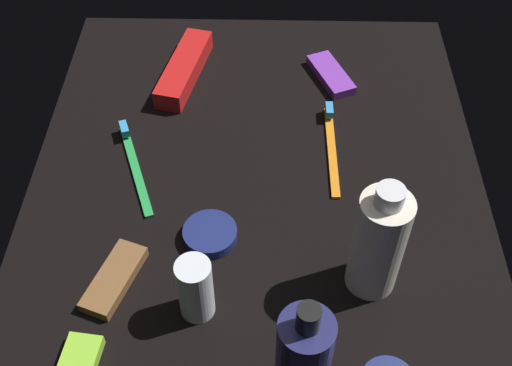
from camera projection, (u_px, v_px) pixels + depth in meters
The scene contains 10 objects.
ground_plane at pixel (256, 200), 87.55cm from camera, with size 84.00×64.00×1.20cm, color black.
lotion_bottle at pixel (302, 366), 61.75cm from camera, with size 5.40×5.40×19.46cm.
bodywash_bottle at pixel (378, 243), 72.45cm from camera, with size 6.13×6.13×17.17cm.
deodorant_stick at pixel (195, 289), 72.24cm from camera, with size 4.16×4.16×9.03cm, color silver.
toothbrush_green at pixel (134, 163), 90.57cm from camera, with size 17.31×7.33×2.10cm.
toothbrush_orange at pixel (331, 144), 93.08cm from camera, with size 18.01×1.37×2.10cm.
toothpaste_box_red at pixel (184, 69), 102.96cm from camera, with size 17.60×4.40×3.20cm, color red.
snack_bar_purple at pixel (331, 75), 103.31cm from camera, with size 10.40×4.00×1.50cm, color purple.
snack_bar_brown at pixel (114, 279), 77.55cm from camera, with size 10.40×4.00×1.50cm, color brown.
cream_tin_right at pixel (210, 234), 81.92cm from camera, with size 7.08×7.08×1.64cm, color navy.
Camera 1 is at (-55.74, -1.26, 66.95)cm, focal length 44.28 mm.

